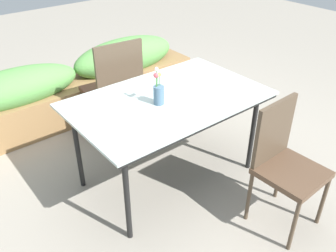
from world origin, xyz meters
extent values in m
plane|color=gray|center=(0.00, 0.00, 0.00)|extent=(12.00, 12.00, 0.00)
cube|color=#B2C6C1|center=(-0.10, -0.07, 0.74)|extent=(1.46, 0.92, 0.02)
cube|color=black|center=(-0.10, -0.07, 0.71)|extent=(1.43, 0.90, 0.02)
cylinder|color=black|center=(-0.72, -0.42, 0.36)|extent=(0.04, 0.04, 0.73)
cylinder|color=black|center=(0.52, -0.42, 0.36)|extent=(0.04, 0.04, 0.73)
cylinder|color=black|center=(-0.72, 0.28, 0.36)|extent=(0.04, 0.04, 0.73)
cylinder|color=black|center=(0.52, 0.28, 0.36)|extent=(0.04, 0.04, 0.73)
cube|color=brown|center=(-0.06, 0.85, 0.43)|extent=(0.52, 0.52, 0.04)
cube|color=#4C3D2D|center=(-0.08, 0.63, 0.71)|extent=(0.45, 0.07, 0.53)
cylinder|color=#4C3D2D|center=(-0.26, 1.09, 0.21)|extent=(0.03, 0.03, 0.42)
cylinder|color=#4C3D2D|center=(0.17, 1.05, 0.21)|extent=(0.03, 0.03, 0.42)
cylinder|color=#4C3D2D|center=(-0.30, 0.65, 0.21)|extent=(0.03, 0.03, 0.42)
cylinder|color=#4C3D2D|center=(0.13, 0.61, 0.21)|extent=(0.03, 0.03, 0.42)
cube|color=brown|center=(0.23, -0.98, 0.45)|extent=(0.42, 0.42, 0.04)
cube|color=#4C3D2D|center=(0.22, -0.80, 0.68)|extent=(0.38, 0.04, 0.45)
cylinder|color=#4C3D2D|center=(0.42, -1.16, 0.22)|extent=(0.03, 0.03, 0.44)
cylinder|color=#4C3D2D|center=(0.06, -1.17, 0.22)|extent=(0.03, 0.03, 0.44)
cylinder|color=#4C3D2D|center=(0.41, -0.80, 0.22)|extent=(0.03, 0.03, 0.44)
cylinder|color=#4C3D2D|center=(0.04, -0.81, 0.22)|extent=(0.03, 0.03, 0.44)
cylinder|color=slate|center=(-0.21, -0.10, 0.82)|extent=(0.08, 0.08, 0.14)
cylinder|color=#47843D|center=(-0.19, -0.09, 0.91)|extent=(0.01, 0.01, 0.12)
sphere|color=#EFCC4C|center=(-0.19, -0.09, 0.97)|extent=(0.03, 0.03, 0.03)
cylinder|color=#47843D|center=(-0.22, -0.09, 0.93)|extent=(0.01, 0.01, 0.17)
sphere|color=white|center=(-0.22, -0.09, 1.02)|extent=(0.03, 0.03, 0.03)
cylinder|color=#47843D|center=(-0.21, -0.09, 0.91)|extent=(0.01, 0.01, 0.12)
sphere|color=#EFCC4C|center=(-0.21, -0.09, 0.97)|extent=(0.03, 0.03, 0.03)
cylinder|color=#47843D|center=(-0.23, -0.10, 0.91)|extent=(0.01, 0.01, 0.13)
sphere|color=#DB4C56|center=(-0.23, -0.10, 0.97)|extent=(0.04, 0.04, 0.04)
cube|color=olive|center=(-0.18, 1.38, 0.19)|extent=(2.73, 0.53, 0.39)
ellipsoid|color=#569347|center=(-0.79, 1.38, 0.49)|extent=(1.23, 0.48, 0.36)
ellipsoid|color=#569347|center=(0.44, 1.38, 0.51)|extent=(1.23, 0.48, 0.40)
camera|label=1|loc=(-1.61, -1.95, 2.00)|focal=38.94mm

